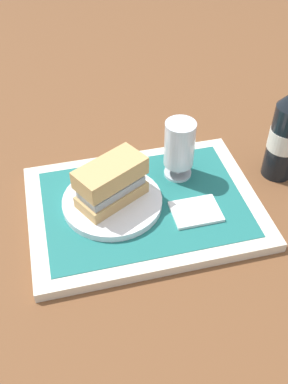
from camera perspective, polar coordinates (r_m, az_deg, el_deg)
ground_plane at (r=0.87m, az=-0.00°, el=-2.39°), size 3.00×3.00×0.00m
tray at (r=0.86m, az=-0.00°, el=-1.93°), size 0.44×0.32×0.02m
placemat at (r=0.85m, az=-0.00°, el=-1.43°), size 0.38×0.27×0.00m
plate at (r=0.85m, az=-4.07°, el=-1.25°), size 0.19×0.19×0.01m
sandwich at (r=0.82m, az=-4.06°, el=1.36°), size 0.14×0.12×0.08m
beer_glass at (r=0.87m, az=4.55°, el=5.74°), size 0.06×0.06×0.12m
napkin_folded at (r=0.84m, az=6.66°, el=-2.49°), size 0.09×0.07×0.01m
beer_bottle at (r=0.93m, az=17.78°, el=7.23°), size 0.07×0.07×0.27m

